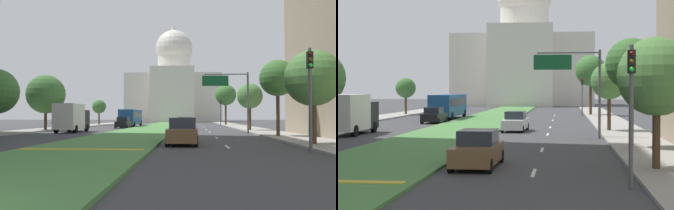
% 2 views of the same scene
% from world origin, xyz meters
% --- Properties ---
extents(ground_plane, '(261.38, 261.38, 0.00)m').
position_xyz_m(ground_plane, '(0.00, 59.40, 0.00)').
color(ground_plane, '#3D3D3F').
extents(grass_median, '(6.97, 106.93, 0.14)m').
position_xyz_m(grass_median, '(0.00, 53.46, 0.07)').
color(grass_median, '#4C8442').
rests_on(grass_median, ground_plane).
extents(median_curb_nose, '(6.27, 0.50, 0.04)m').
position_xyz_m(median_curb_nose, '(0.00, 12.23, 0.16)').
color(median_curb_nose, gold).
rests_on(median_curb_nose, grass_median).
extents(lane_dashes_right, '(0.16, 55.43, 0.01)m').
position_xyz_m(lane_dashes_right, '(7.67, 41.67, 0.00)').
color(lane_dashes_right, silver).
rests_on(lane_dashes_right, ground_plane).
extents(sidewalk_left, '(4.00, 106.93, 0.15)m').
position_xyz_m(sidewalk_left, '(-13.86, 47.52, 0.07)').
color(sidewalk_left, '#9E9991').
rests_on(sidewalk_left, ground_plane).
extents(sidewalk_right, '(4.00, 106.93, 0.15)m').
position_xyz_m(sidewalk_right, '(13.86, 47.52, 0.07)').
color(sidewalk_right, '#9E9991').
rests_on(sidewalk_right, ground_plane).
extents(capitol_building, '(30.53, 24.46, 31.84)m').
position_xyz_m(capitol_building, '(0.00, 117.97, 11.01)').
color(capitol_building, silver).
rests_on(capitol_building, ground_plane).
extents(traffic_light_near_right, '(0.28, 0.35, 5.20)m').
position_xyz_m(traffic_light_near_right, '(11.36, 12.50, 3.31)').
color(traffic_light_near_right, '#515456').
rests_on(traffic_light_near_right, ground_plane).
extents(traffic_light_far_right, '(0.28, 0.35, 5.20)m').
position_xyz_m(traffic_light_far_right, '(11.36, 66.64, 3.31)').
color(traffic_light_far_right, '#515456').
rests_on(traffic_light_far_right, ground_plane).
extents(overhead_guide_sign, '(4.94, 0.20, 6.50)m').
position_xyz_m(overhead_guide_sign, '(9.82, 33.53, 4.61)').
color(overhead_guide_sign, '#515456').
rests_on(overhead_guide_sign, ground_plane).
extents(street_tree_right_near, '(3.46, 3.46, 5.91)m').
position_xyz_m(street_tree_right_near, '(12.98, 17.05, 4.15)').
color(street_tree_right_near, '#4C3823').
rests_on(street_tree_right_near, ground_plane).
extents(street_tree_right_mid, '(3.13, 3.13, 6.69)m').
position_xyz_m(street_tree_right_mid, '(12.99, 26.30, 5.09)').
color(street_tree_right_mid, '#4C3823').
rests_on(street_tree_right_mid, ground_plane).
extents(street_tree_left_far, '(4.90, 4.90, 7.07)m').
position_xyz_m(street_tree_left_far, '(-12.79, 39.75, 4.61)').
color(street_tree_left_far, '#4C3823').
rests_on(street_tree_left_far, ground_plane).
extents(street_tree_right_far, '(3.12, 3.12, 5.87)m').
position_xyz_m(street_tree_right_far, '(12.76, 39.83, 4.28)').
color(street_tree_right_far, '#4C3823').
rests_on(street_tree_right_far, ground_plane).
extents(street_tree_left_distant, '(2.80, 2.80, 5.19)m').
position_xyz_m(street_tree_left_distant, '(-13.01, 68.15, 3.76)').
color(street_tree_left_distant, '#4C3823').
rests_on(street_tree_left_distant, ground_plane).
extents(street_tree_right_distant, '(4.22, 4.22, 8.25)m').
position_xyz_m(street_tree_right_distant, '(12.59, 69.16, 6.11)').
color(street_tree_right_distant, '#4C3823').
rests_on(street_tree_right_distant, ground_plane).
extents(sedan_lead_stopped, '(2.03, 4.55, 1.73)m').
position_xyz_m(sedan_lead_stopped, '(4.99, 17.70, 0.81)').
color(sedan_lead_stopped, brown).
rests_on(sedan_lead_stopped, ground_plane).
extents(sedan_midblock, '(2.07, 4.75, 1.71)m').
position_xyz_m(sedan_midblock, '(4.82, 39.89, 0.80)').
color(sedan_midblock, silver).
rests_on(sedan_midblock, ground_plane).
extents(sedan_distant, '(2.08, 4.30, 1.71)m').
position_xyz_m(sedan_distant, '(-4.78, 50.38, 0.80)').
color(sedan_distant, black).
rests_on(sedan_distant, ground_plane).
extents(box_truck_delivery, '(2.40, 6.40, 3.20)m').
position_xyz_m(box_truck_delivery, '(-7.89, 35.00, 1.68)').
color(box_truck_delivery, black).
rests_on(box_truck_delivery, ground_plane).
extents(city_bus, '(2.62, 11.00, 2.95)m').
position_xyz_m(city_bus, '(-4.99, 58.84, 1.77)').
color(city_bus, '#1E4C8C').
rests_on(city_bus, ground_plane).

